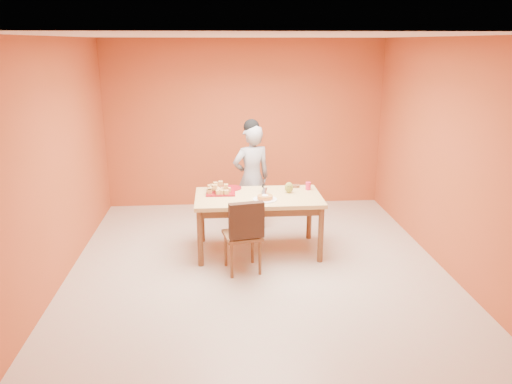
{
  "coord_description": "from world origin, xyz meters",
  "views": [
    {
      "loc": [
        -0.45,
        -5.57,
        2.64
      ],
      "look_at": [
        0.01,
        0.3,
        0.86
      ],
      "focal_mm": 35.0,
      "sensor_mm": 36.0,
      "label": 1
    }
  ],
  "objects": [
    {
      "name": "cake_server",
      "position": [
        0.13,
        0.46,
        0.82
      ],
      "size": [
        0.11,
        0.3,
        0.01
      ],
      "primitive_type": "cube",
      "rotation": [
        0.0,
        0.0,
        -0.17
      ],
      "color": "white",
      "rests_on": "sponge_cake"
    },
    {
      "name": "egg_ornament",
      "position": [
        0.46,
        0.57,
        0.83
      ],
      "size": [
        0.14,
        0.12,
        0.14
      ],
      "primitive_type": "ellipsoid",
      "rotation": [
        0.0,
        0.0,
        0.36
      ],
      "color": "olive",
      "rests_on": "dining_table"
    },
    {
      "name": "floor",
      "position": [
        0.0,
        0.0,
        0.0
      ],
      "size": [
        5.0,
        5.0,
        0.0
      ],
      "primitive_type": "plane",
      "color": "beige",
      "rests_on": "ground"
    },
    {
      "name": "wall_back",
      "position": [
        0.0,
        2.5,
        1.35
      ],
      "size": [
        4.5,
        0.0,
        4.5
      ],
      "primitive_type": "plane",
      "rotation": [
        1.57,
        0.0,
        0.0
      ],
      "color": "#B44C29",
      "rests_on": "floor"
    },
    {
      "name": "checker_tin",
      "position": [
        0.59,
        0.81,
        0.78
      ],
      "size": [
        0.13,
        0.13,
        0.03
      ],
      "primitive_type": "cylinder",
      "rotation": [
        0.0,
        0.0,
        -0.26
      ],
      "color": "#341C0E",
      "rests_on": "dining_table"
    },
    {
      "name": "sponge_cake",
      "position": [
        0.12,
        0.28,
        0.79
      ],
      "size": [
        0.23,
        0.23,
        0.04
      ],
      "primitive_type": "cylinder",
      "rotation": [
        0.0,
        0.0,
        -0.23
      ],
      "color": "#C46F32",
      "rests_on": "white_cake_plate"
    },
    {
      "name": "dining_table",
      "position": [
        0.05,
        0.46,
        0.67
      ],
      "size": [
        1.6,
        0.9,
        0.76
      ],
      "color": "#E9C27A",
      "rests_on": "floor"
    },
    {
      "name": "white_cake_plate",
      "position": [
        0.12,
        0.28,
        0.77
      ],
      "size": [
        0.33,
        0.33,
        0.01
      ],
      "primitive_type": "cylinder",
      "rotation": [
        0.0,
        0.0,
        0.1
      ],
      "color": "white",
      "rests_on": "dining_table"
    },
    {
      "name": "wall_left",
      "position": [
        -2.25,
        0.0,
        1.35
      ],
      "size": [
        0.0,
        5.0,
        5.0
      ],
      "primitive_type": "plane",
      "rotation": [
        1.57,
        0.0,
        1.57
      ],
      "color": "#B44C29",
      "rests_on": "floor"
    },
    {
      "name": "magenta_glass",
      "position": [
        0.73,
        0.69,
        0.81
      ],
      "size": [
        0.08,
        0.08,
        0.1
      ],
      "primitive_type": "cylinder",
      "rotation": [
        0.0,
        0.0,
        0.23
      ],
      "color": "#CF1F48",
      "rests_on": "dining_table"
    },
    {
      "name": "pastry_platter",
      "position": [
        -0.42,
        0.64,
        0.77
      ],
      "size": [
        0.38,
        0.38,
        0.02
      ],
      "primitive_type": "cube",
      "rotation": [
        0.0,
        0.0,
        -0.04
      ],
      "color": "maroon",
      "rests_on": "dining_table"
    },
    {
      "name": "ceiling",
      "position": [
        0.0,
        0.0,
        2.7
      ],
      "size": [
        5.0,
        5.0,
        0.0
      ],
      "primitive_type": "plane",
      "rotation": [
        3.14,
        0.0,
        0.0
      ],
      "color": "white",
      "rests_on": "wall_back"
    },
    {
      "name": "red_dinner_plate",
      "position": [
        -0.28,
        0.81,
        0.77
      ],
      "size": [
        0.33,
        0.33,
        0.02
      ],
      "primitive_type": "cylinder",
      "rotation": [
        0.0,
        0.0,
        0.32
      ],
      "color": "maroon",
      "rests_on": "dining_table"
    },
    {
      "name": "person",
      "position": [
        0.02,
        1.29,
        0.77
      ],
      "size": [
        0.65,
        0.52,
        1.54
      ],
      "primitive_type": "imported",
      "rotation": [
        0.0,
        0.0,
        3.46
      ],
      "color": "gray",
      "rests_on": "floor"
    },
    {
      "name": "pastry_pile",
      "position": [
        -0.42,
        0.64,
        0.84
      ],
      "size": [
        0.33,
        0.33,
        0.11
      ],
      "primitive_type": null,
      "color": "#E9B763",
      "rests_on": "pastry_platter"
    },
    {
      "name": "wall_right",
      "position": [
        2.25,
        0.0,
        1.35
      ],
      "size": [
        0.0,
        5.0,
        5.0
      ],
      "primitive_type": "plane",
      "rotation": [
        1.57,
        0.0,
        -1.57
      ],
      "color": "#B44C29",
      "rests_on": "floor"
    },
    {
      "name": "dining_chair",
      "position": [
        -0.18,
        -0.11,
        0.48
      ],
      "size": [
        0.5,
        0.56,
        0.92
      ],
      "rotation": [
        0.0,
        0.0,
        0.19
      ],
      "color": "brown",
      "rests_on": "floor"
    }
  ]
}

